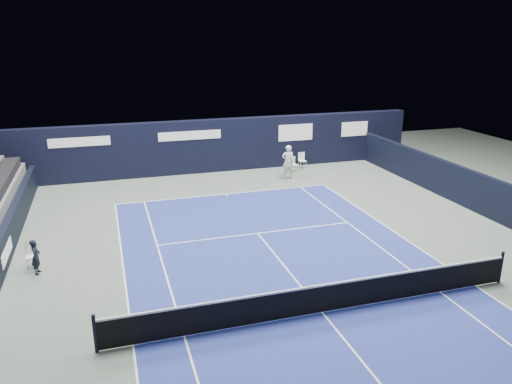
% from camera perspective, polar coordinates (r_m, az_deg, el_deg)
% --- Properties ---
extents(ground, '(48.00, 48.00, 0.00)m').
position_cam_1_polar(ground, '(16.93, 4.73, -10.21)').
color(ground, '#506057').
rests_on(ground, ground).
extents(court_surface, '(10.97, 23.77, 0.01)m').
position_cam_1_polar(court_surface, '(15.34, 7.58, -13.50)').
color(court_surface, navy).
rests_on(court_surface, ground).
extents(enclosure_wall_right, '(0.30, 22.00, 1.80)m').
position_cam_1_polar(enclosure_wall_right, '(25.11, 24.01, -0.06)').
color(enclosure_wall_right, black).
rests_on(enclosure_wall_right, ground).
extents(folding_chair_back_a, '(0.47, 0.49, 0.86)m').
position_cam_1_polar(folding_chair_back_a, '(29.91, 4.24, 3.51)').
color(folding_chair_back_a, white).
rests_on(folding_chair_back_a, ground).
extents(folding_chair_back_b, '(0.42, 0.41, 0.95)m').
position_cam_1_polar(folding_chair_back_b, '(30.68, 5.27, 3.78)').
color(folding_chair_back_b, white).
rests_on(folding_chair_back_b, ground).
extents(line_judge_chair, '(0.48, 0.47, 0.93)m').
position_cam_1_polar(line_judge_chair, '(19.35, -24.30, -6.38)').
color(line_judge_chair, silver).
rests_on(line_judge_chair, ground).
extents(line_judge, '(0.35, 0.49, 1.25)m').
position_cam_1_polar(line_judge, '(18.74, -23.85, -6.78)').
color(line_judge, black).
rests_on(line_judge, ground).
extents(court_markings, '(11.03, 23.83, 0.00)m').
position_cam_1_polar(court_markings, '(15.34, 7.58, -13.48)').
color(court_markings, white).
rests_on(court_markings, court_surface).
extents(tennis_net, '(12.90, 0.10, 1.10)m').
position_cam_1_polar(tennis_net, '(15.09, 7.66, -11.86)').
color(tennis_net, black).
rests_on(tennis_net, ground).
extents(back_sponsor_wall, '(26.00, 0.63, 3.10)m').
position_cam_1_polar(back_sponsor_wall, '(29.59, -5.69, 5.25)').
color(back_sponsor_wall, black).
rests_on(back_sponsor_wall, ground).
extents(side_barrier_left, '(0.33, 22.00, 1.20)m').
position_cam_1_polar(side_barrier_left, '(19.61, -27.08, -6.24)').
color(side_barrier_left, black).
rests_on(side_barrier_left, ground).
extents(tennis_player, '(0.77, 0.90, 1.92)m').
position_cam_1_polar(tennis_player, '(28.27, 3.67, 3.48)').
color(tennis_player, silver).
rests_on(tennis_player, ground).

